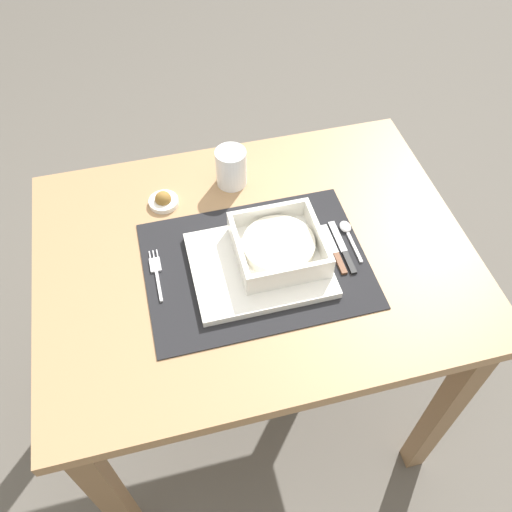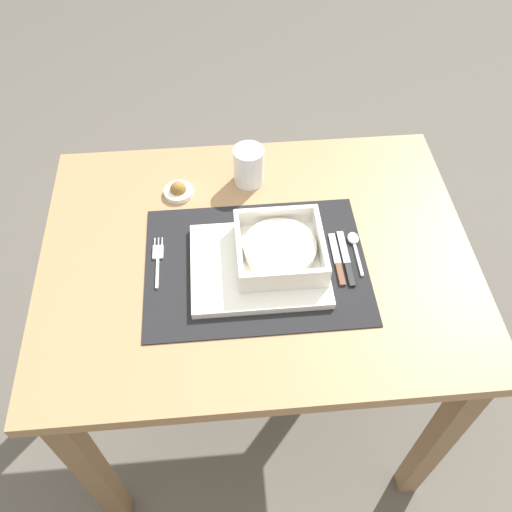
# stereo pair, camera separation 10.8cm
# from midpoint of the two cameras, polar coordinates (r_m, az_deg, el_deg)

# --- Properties ---
(ground_plane) EXTENTS (6.00, 6.00, 0.00)m
(ground_plane) POSITION_cam_midpoint_polar(r_m,az_deg,el_deg) (1.76, 1.88, -14.82)
(ground_plane) COLOR #59544C
(dining_table) EXTENTS (0.90, 0.69, 0.74)m
(dining_table) POSITION_cam_midpoint_polar(r_m,az_deg,el_deg) (1.22, 2.63, -3.17)
(dining_table) COLOR #A37A51
(dining_table) RESTS_ON ground
(placemat) EXTENTS (0.45, 0.33, 0.00)m
(placemat) POSITION_cam_midpoint_polar(r_m,az_deg,el_deg) (1.10, 2.80, -1.09)
(placemat) COLOR black
(placemat) RESTS_ON dining_table
(serving_plate) EXTENTS (0.27, 0.22, 0.02)m
(serving_plate) POSITION_cam_midpoint_polar(r_m,az_deg,el_deg) (1.09, 3.35, -1.12)
(serving_plate) COLOR white
(serving_plate) RESTS_ON placemat
(porridge_bowl) EXTENTS (0.17, 0.17, 0.05)m
(porridge_bowl) POSITION_cam_midpoint_polar(r_m,az_deg,el_deg) (1.08, 5.39, 0.52)
(porridge_bowl) COLOR white
(porridge_bowl) RESTS_ON serving_plate
(fork) EXTENTS (0.02, 0.13, 0.00)m
(fork) POSITION_cam_midpoint_polar(r_m,az_deg,el_deg) (1.12, -7.61, -0.41)
(fork) COLOR silver
(fork) RESTS_ON placemat
(spoon) EXTENTS (0.02, 0.11, 0.01)m
(spoon) POSITION_cam_midpoint_polar(r_m,az_deg,el_deg) (1.16, 12.95, 1.22)
(spoon) COLOR silver
(spoon) RESTS_ON placemat
(butter_knife) EXTENTS (0.01, 0.14, 0.01)m
(butter_knife) POSITION_cam_midpoint_polar(r_m,az_deg,el_deg) (1.13, 12.28, -0.76)
(butter_knife) COLOR black
(butter_knife) RESTS_ON placemat
(bread_knife) EXTENTS (0.01, 0.13, 0.01)m
(bread_knife) POSITION_cam_midpoint_polar(r_m,az_deg,el_deg) (1.12, 11.35, -0.82)
(bread_knife) COLOR #59331E
(bread_knife) RESTS_ON placemat
(drinking_glass) EXTENTS (0.07, 0.07, 0.09)m
(drinking_glass) POSITION_cam_midpoint_polar(r_m,az_deg,el_deg) (1.24, 1.89, 9.21)
(drinking_glass) COLOR white
(drinking_glass) RESTS_ON dining_table
(condiment_saucer) EXTENTS (0.07, 0.07, 0.04)m
(condiment_saucer) POSITION_cam_midpoint_polar(r_m,az_deg,el_deg) (1.23, -5.71, 6.73)
(condiment_saucer) COLOR white
(condiment_saucer) RESTS_ON dining_table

